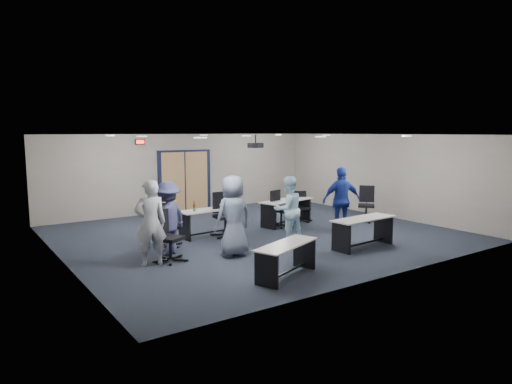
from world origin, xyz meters
TOP-DOWN VIEW (x-y plane):
  - floor at (0.00, 0.00)m, footprint 10.00×10.00m
  - back_wall at (0.00, 4.50)m, footprint 10.00×0.04m
  - front_wall at (0.00, -4.50)m, footprint 10.00×0.04m
  - left_wall at (-5.00, 0.00)m, footprint 0.04×9.00m
  - right_wall at (5.00, 0.00)m, footprint 0.04×9.00m
  - ceiling at (0.00, 0.00)m, footprint 10.00×9.00m
  - double_door at (0.00, 4.46)m, footprint 2.00×0.07m
  - exit_sign at (-1.60, 4.44)m, footprint 0.32×0.07m
  - ceiling_projector at (0.30, 0.50)m, footprint 0.35×0.32m
  - ceiling_can_lights at (0.00, 0.25)m, footprint 6.24×5.74m
  - table_front_left at (-1.66, -3.41)m, footprint 1.69×1.08m
  - table_front_right at (1.28, -2.68)m, footprint 1.81×0.70m
  - table_back_left at (-1.16, 0.51)m, footprint 1.82×0.72m
  - table_back_right at (1.44, 0.52)m, footprint 1.94×1.01m
  - chair_back_a at (-2.59, 0.05)m, footprint 0.67×0.67m
  - chair_back_b at (-0.89, 0.18)m, footprint 0.80×0.80m
  - chair_back_c at (1.12, 0.35)m, footprint 0.83×0.83m
  - chair_back_d at (2.11, 0.57)m, footprint 0.76×0.76m
  - chair_loose_left at (-3.07, -1.18)m, footprint 0.95×0.95m
  - chair_loose_right at (3.75, -0.55)m, footprint 0.99×0.99m
  - person_gray at (-3.52, -1.23)m, footprint 0.72×0.54m
  - person_plaid at (-1.70, -1.55)m, footprint 0.90×0.59m
  - person_lightblue at (0.12, -1.22)m, footprint 0.84×0.67m
  - person_navy at (1.95, -1.27)m, footprint 1.16×0.83m
  - person_back at (-2.87, -0.62)m, footprint 1.24×1.05m

SIDE VIEW (x-z plane):
  - floor at x=0.00m, z-range 0.00..0.00m
  - table_front_left at x=-1.66m, z-range 0.12..0.77m
  - chair_back_d at x=2.11m, z-range 0.00..0.94m
  - table_front_right at x=1.28m, z-range 0.13..0.85m
  - table_back_left at x=-1.16m, z-range 0.01..1.00m
  - table_back_right at x=1.44m, z-range 0.14..0.89m
  - chair_back_a at x=-2.59m, z-range 0.00..1.05m
  - chair_back_c at x=1.12m, z-range 0.00..1.07m
  - chair_loose_right at x=3.75m, z-range 0.00..1.11m
  - chair_loose_left at x=-3.07m, z-range 0.00..1.11m
  - chair_back_b at x=-0.89m, z-range 0.00..1.18m
  - person_back at x=-2.87m, z-range 0.00..1.67m
  - person_lightblue at x=0.12m, z-range 0.00..1.67m
  - person_gray at x=-3.52m, z-range 0.00..1.81m
  - person_plaid at x=-1.70m, z-range 0.00..1.83m
  - person_navy at x=1.95m, z-range 0.00..1.83m
  - double_door at x=0.00m, z-range -0.05..2.15m
  - back_wall at x=0.00m, z-range 0.00..2.70m
  - front_wall at x=0.00m, z-range 0.00..2.70m
  - left_wall at x=-5.00m, z-range 0.00..2.70m
  - right_wall at x=5.00m, z-range 0.00..2.70m
  - ceiling_projector at x=0.30m, z-range 2.22..2.59m
  - exit_sign at x=-1.60m, z-range 2.36..2.54m
  - ceiling_can_lights at x=0.00m, z-range 2.66..2.68m
  - ceiling at x=0.00m, z-range 2.68..2.72m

